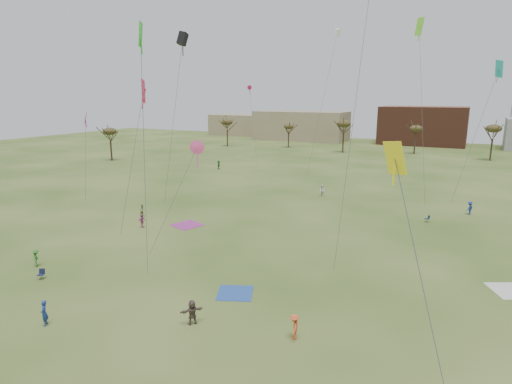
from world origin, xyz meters
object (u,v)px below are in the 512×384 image
at_px(flyer_near_right, 44,313).
at_px(flyer_near_center, 36,258).
at_px(camp_chair_right, 427,220).
at_px(camp_chair_left, 41,276).

bearing_deg(flyer_near_right, flyer_near_center, -166.20).
relative_size(flyer_near_center, flyer_near_right, 0.88).
bearing_deg(flyer_near_right, camp_chair_right, 108.57).
height_order(flyer_near_right, camp_chair_left, flyer_near_right).
xyz_separation_m(flyer_near_right, camp_chair_right, (20.84, 38.03, -0.65)).
relative_size(flyer_near_center, camp_chair_left, 1.86).
relative_size(camp_chair_left, camp_chair_right, 1.00).
xyz_separation_m(flyer_near_center, flyer_near_right, (9.87, -6.53, 0.11)).
distance_m(flyer_near_right, camp_chair_left, 8.51).
distance_m(flyer_near_center, flyer_near_right, 11.84).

